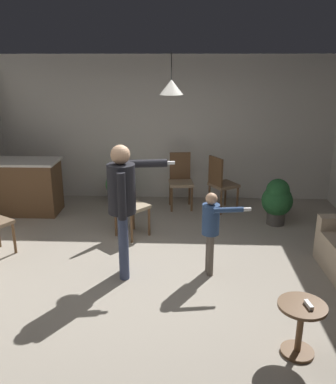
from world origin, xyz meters
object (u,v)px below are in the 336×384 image
kitchen_counter (24,187)px  side_table_by_couch (300,323)px  dining_chair_spare (221,182)px  person_child (211,224)px  spare_remote_on_table (309,305)px  person_adult (123,197)px  potted_plant_corner (277,200)px  dining_chair_by_counter (181,178)px  dining_chair_near_wall (129,201)px  potted_plant_by_wall (119,183)px

kitchen_counter → side_table_by_couch: 5.26m
dining_chair_spare → person_child: bearing=-38.8°
kitchen_counter → spare_remote_on_table: kitchen_counter is taller
person_adult → potted_plant_corner: (2.24, 1.79, -0.61)m
kitchen_counter → dining_chair_by_counter: size_ratio=1.26×
dining_chair_spare → spare_remote_on_table: 3.82m
dining_chair_near_wall → potted_plant_corner: size_ratio=1.29×
side_table_by_couch → dining_chair_spare: bearing=96.7°
person_adult → dining_chair_spare: size_ratio=1.67×
person_child → dining_chair_by_counter: bearing=-178.6°
kitchen_counter → potted_plant_corner: kitchen_counter is taller
side_table_by_couch → dining_chair_by_counter: dining_chair_by_counter is taller
potted_plant_corner → spare_remote_on_table: (-0.40, -3.20, 0.11)m
side_table_by_couch → dining_chair_near_wall: 3.28m
kitchen_counter → dining_chair_spare: dining_chair_spare is taller
person_child → potted_plant_corner: person_child is taller
person_adult → spare_remote_on_table: size_ratio=12.87×
kitchen_counter → potted_plant_corner: 4.35m
person_child → spare_remote_on_table: size_ratio=8.29×
person_adult → kitchen_counter: bearing=-144.6°
dining_chair_by_counter → dining_chair_spare: (0.71, -0.19, 0.00)m
potted_plant_by_wall → kitchen_counter: bearing=-164.5°
kitchen_counter → dining_chair_near_wall: dining_chair_near_wall is taller
dining_chair_spare → potted_plant_corner: bearing=24.7°
kitchen_counter → dining_chair_by_counter: dining_chair_by_counter is taller
kitchen_counter → potted_plant_corner: bearing=-4.7°
side_table_by_couch → spare_remote_on_table: size_ratio=4.00×
dining_chair_by_counter → dining_chair_spare: bearing=159.0°
side_table_by_couch → dining_chair_by_counter: (-1.15, 3.95, 0.22)m
kitchen_counter → potted_plant_by_wall: bearing=15.5°
person_child → potted_plant_corner: 2.08m
side_table_by_couch → potted_plant_corner: potted_plant_corner is taller
kitchen_counter → spare_remote_on_table: 5.31m
person_adult → dining_chair_near_wall: 1.36m
person_child → kitchen_counter: bearing=-131.2°
dining_chair_by_counter → potted_plant_by_wall: size_ratio=1.30×
person_adult → potted_plant_by_wall: size_ratio=2.17×
side_table_by_couch → person_child: size_ratio=0.48×
dining_chair_near_wall → potted_plant_corner: (2.36, 0.52, -0.12)m
dining_chair_spare → spare_remote_on_table: (0.48, -3.79, -0.01)m
potted_plant_by_wall → dining_chair_near_wall: bearing=-74.9°
kitchen_counter → side_table_by_couch: (3.89, -3.53, -0.15)m
side_table_by_couch → dining_chair_by_counter: size_ratio=0.52×
spare_remote_on_table → side_table_by_couch: bearing=144.8°
kitchen_counter → potted_plant_by_wall: (1.61, 0.45, -0.05)m
dining_chair_near_wall → potted_plant_corner: 2.42m
person_child → dining_chair_spare: (0.29, 2.28, -0.12)m
kitchen_counter → person_child: person_child is taller
dining_chair_near_wall → potted_plant_corner: dining_chair_near_wall is taller
dining_chair_near_wall → potted_plant_by_wall: bearing=-124.4°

